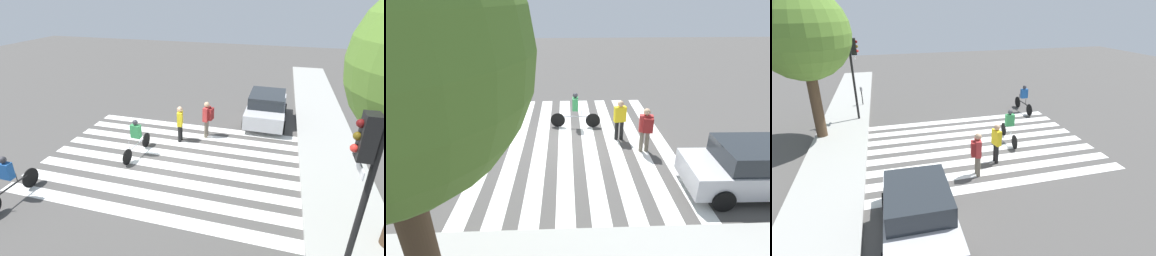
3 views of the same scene
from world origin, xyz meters
TOP-DOWN VIEW (x-y plane):
  - ground_plane at (0.00, 0.00)m, footprint 60.00×60.00m
  - crosswalk_stripes at (0.00, 0.00)m, footprint 7.24×10.00m
  - pedestrian_adult_yellow_jacket at (-2.51, 0.90)m, footprint 0.51×0.45m
  - pedestrian_adult_tall_backpack at (-1.72, -0.18)m, footprint 0.49×0.29m
  - cyclist_near_curb at (3.88, -4.09)m, footprint 2.30×0.40m
  - cyclist_far_lane at (0.01, -1.50)m, footprint 2.21×0.42m
  - car_parked_far_curb at (-5.15, 3.41)m, footprint 4.12×2.10m

SIDE VIEW (x-z plane):
  - ground_plane at x=0.00m, z-range 0.00..0.00m
  - crosswalk_stripes at x=0.00m, z-range 0.00..0.01m
  - car_parked_far_curb at x=-5.15m, z-range 0.01..1.56m
  - cyclist_far_lane at x=0.01m, z-range 0.06..1.66m
  - cyclist_near_curb at x=3.88m, z-range 0.05..1.69m
  - pedestrian_adult_tall_backpack at x=-1.72m, z-range 0.11..1.79m
  - pedestrian_adult_yellow_jacket at x=-2.51m, z-range 0.15..1.88m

